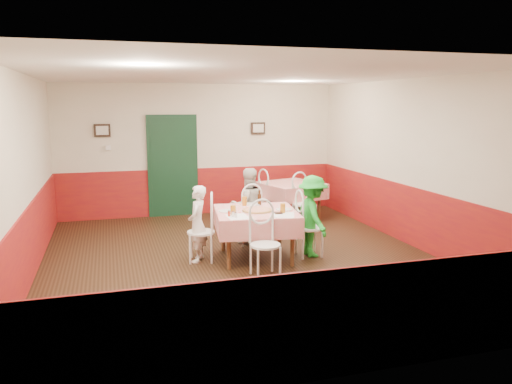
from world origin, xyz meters
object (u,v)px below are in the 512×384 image
object	(u,v)px
glass_a	(233,210)
chair_near	(265,245)
chair_far	(248,218)
main_table	(256,235)
glass_b	(283,208)
glass_c	(245,201)
wallet	(278,213)
chair_second_b	(304,204)
beer_bottle	(259,198)
chair_second_a	(257,199)
pizza	(257,210)
chair_right	(309,228)
diner_far	(248,206)
diner_right	(313,216)
diner_left	(197,224)
second_table	(291,201)
chair_left	(201,232)

from	to	relation	value
glass_a	chair_near	bearing A→B (deg)	-64.60
chair_far	main_table	bearing A→B (deg)	77.77
chair_near	glass_b	bearing A→B (deg)	49.75
glass_c	wallet	size ratio (longest dim) A/B	1.32
glass_c	wallet	world-z (taller)	glass_c
chair_second_b	glass_a	distance (m)	2.69
chair_second_b	beer_bottle	distance (m)	1.86
chair_second_a	wallet	size ratio (longest dim) A/B	8.18
chair_far	pizza	bearing A→B (deg)	78.59
chair_right	chair_second_a	distance (m)	2.53
main_table	beer_bottle	distance (m)	0.66
diner_far	diner_right	distance (m)	1.27
chair_second_a	diner_left	world-z (taller)	diner_left
pizza	glass_a	xyz separation A→B (m)	(-0.42, -0.16, 0.06)
chair_near	diner_far	world-z (taller)	diner_far
main_table	glass_c	distance (m)	0.63
chair_near	glass_b	size ratio (longest dim) A/B	6.29
chair_second_b	diner_left	bearing A→B (deg)	-163.53
pizza	glass_a	world-z (taller)	glass_a
main_table	second_table	size ratio (longest dim) A/B	1.09
second_table	glass_b	distance (m)	2.95
wallet	chair_near	bearing A→B (deg)	-117.24
chair_right	glass_c	world-z (taller)	glass_c
chair_left	diner_right	bearing A→B (deg)	94.67
main_table	diner_right	world-z (taller)	diner_right
chair_right	glass_a	xyz separation A→B (m)	(-1.26, -0.10, 0.38)
glass_b	glass_c	world-z (taller)	glass_c
diner_left	chair_second_a	bearing A→B (deg)	166.87
chair_near	glass_c	bearing A→B (deg)	86.06
pizza	diner_right	xyz separation A→B (m)	(0.89, -0.07, -0.13)
second_table	glass_a	size ratio (longest dim) A/B	7.62
main_table	glass_a	distance (m)	0.65
glass_b	chair_left	bearing A→B (deg)	161.97
chair_left	glass_a	bearing A→B (deg)	65.09
chair_near	pizza	xyz separation A→B (m)	(0.12, 0.79, 0.32)
beer_bottle	wallet	distance (m)	0.73
chair_near	chair_second_b	world-z (taller)	same
chair_second_a	beer_bottle	xyz separation A→B (m)	(-0.55, -2.01, 0.42)
chair_near	beer_bottle	distance (m)	1.35
chair_right	wallet	distance (m)	0.69
chair_second_a	pizza	xyz separation A→B (m)	(-0.72, -2.47, 0.32)
main_table	second_table	bearing A→B (deg)	58.53
main_table	chair_second_a	bearing A→B (deg)	73.22
chair_far	diner_right	xyz separation A→B (m)	(0.78, -0.96, 0.19)
chair_right	chair_far	distance (m)	1.20
second_table	chair_near	world-z (taller)	chair_near
chair_second_b	diner_right	bearing A→B (deg)	-124.78
pizza	diner_right	world-z (taller)	diner_right
chair_near	diner_right	size ratio (longest dim) A/B	0.70
main_table	wallet	distance (m)	0.57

